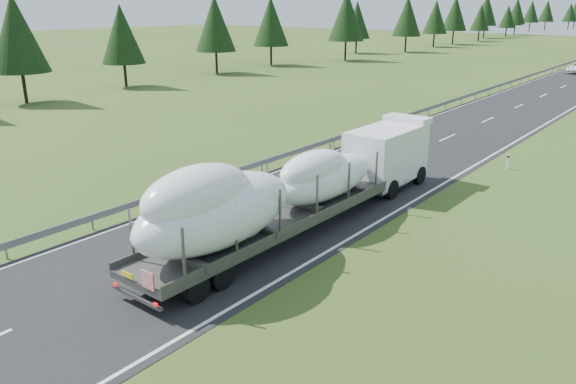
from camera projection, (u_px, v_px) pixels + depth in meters
The scene contains 3 objects.
guardrail at pixel (572, 62), 94.28m from camera, with size 0.10×400.00×0.76m.
tree_line_left at pixel (423, 16), 130.50m from camera, with size 14.28×307.72×12.64m.
boat_truck at pixel (293, 186), 24.81m from camera, with size 3.34×20.16×4.45m.
Camera 1 is at (16.63, -5.32, 9.94)m, focal length 35.00 mm.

